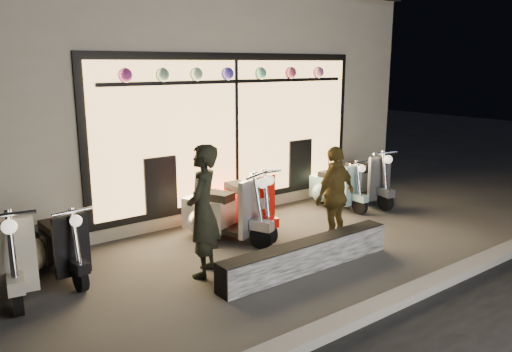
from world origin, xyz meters
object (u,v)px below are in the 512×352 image
(scooter_silver, at_px, (218,213))
(woman, at_px, (335,196))
(graffiti_barrier, at_px, (307,255))
(scooter_red, at_px, (242,204))
(man, at_px, (203,211))

(scooter_silver, xyz_separation_m, woman, (1.31, -1.23, 0.32))
(graffiti_barrier, relative_size, scooter_red, 1.83)
(scooter_silver, distance_m, scooter_red, 0.61)
(scooter_red, height_order, woman, woman)
(scooter_red, bearing_deg, woman, -58.05)
(woman, bearing_deg, graffiti_barrier, 16.34)
(graffiti_barrier, height_order, man, man)
(man, distance_m, woman, 2.18)
(scooter_red, relative_size, man, 0.88)
(scooter_silver, height_order, man, man)
(scooter_silver, height_order, scooter_red, scooter_silver)
(scooter_silver, bearing_deg, graffiti_barrier, -102.66)
(graffiti_barrier, xyz_separation_m, scooter_red, (0.27, 1.88, 0.23))
(woman, bearing_deg, scooter_silver, -52.78)
(graffiti_barrier, distance_m, scooter_silver, 1.76)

